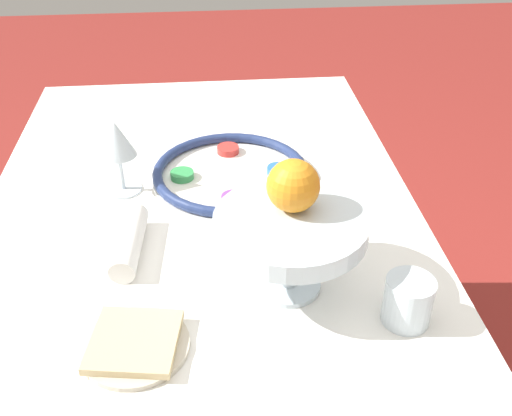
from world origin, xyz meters
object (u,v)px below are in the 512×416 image
object	(u,v)px
seder_plate	(231,173)
fruit_stand	(291,230)
orange_fruit	(293,186)
bread_plate	(135,344)
cup_near	(408,301)
wine_glass	(117,142)
napkin_roll	(130,242)

from	to	relation	value
seder_plate	fruit_stand	xyz separation A→B (m)	(0.32, 0.07, 0.09)
orange_fruit	bread_plate	size ratio (longest dim) A/B	0.52
bread_plate	cup_near	world-z (taller)	cup_near
fruit_stand	cup_near	bearing A→B (deg)	61.35
fruit_stand	cup_near	size ratio (longest dim) A/B	3.10
fruit_stand	orange_fruit	size ratio (longest dim) A/B	2.90
orange_fruit	cup_near	bearing A→B (deg)	54.72
wine_glass	fruit_stand	distance (m)	0.42
fruit_stand	napkin_roll	bearing A→B (deg)	-113.82
orange_fruit	cup_near	xyz separation A→B (m)	(0.11, 0.15, -0.13)
fruit_stand	bread_plate	xyz separation A→B (m)	(0.11, -0.23, -0.10)
wine_glass	cup_near	size ratio (longest dim) A/B	2.00
fruit_stand	bread_plate	distance (m)	0.27
orange_fruit	napkin_roll	bearing A→B (deg)	-109.11
fruit_stand	orange_fruit	xyz separation A→B (m)	(-0.02, 0.00, 0.06)
fruit_stand	napkin_roll	world-z (taller)	fruit_stand
orange_fruit	bread_plate	world-z (taller)	orange_fruit
cup_near	napkin_roll	bearing A→B (deg)	-115.74
wine_glass	napkin_roll	world-z (taller)	wine_glass
seder_plate	orange_fruit	xyz separation A→B (m)	(0.30, 0.08, 0.16)
orange_fruit	cup_near	world-z (taller)	orange_fruit
fruit_stand	bread_plate	bearing A→B (deg)	-64.90
seder_plate	fruit_stand	bearing A→B (deg)	12.25
seder_plate	napkin_roll	bearing A→B (deg)	-40.03
orange_fruit	napkin_roll	distance (m)	0.31
seder_plate	bread_plate	xyz separation A→B (m)	(0.43, -0.16, -0.01)
fruit_stand	bread_plate	size ratio (longest dim) A/B	1.50
wine_glass	orange_fruit	size ratio (longest dim) A/B	1.88
wine_glass	fruit_stand	world-z (taller)	wine_glass
wine_glass	napkin_roll	bearing A→B (deg)	8.43
fruit_stand	orange_fruit	bearing A→B (deg)	167.31
seder_plate	orange_fruit	world-z (taller)	orange_fruit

